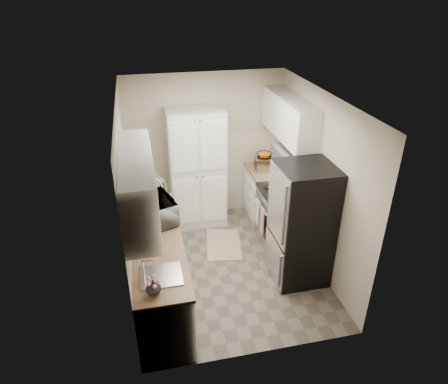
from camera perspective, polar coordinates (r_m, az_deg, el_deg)
The scene contains 16 objects.
ground at distance 6.01m, azimuth 0.37°, elevation -10.46°, with size 3.20×3.20×0.00m, color #665B4C.
room_shell at distance 5.14m, azimuth 0.25°, elevation 3.76°, with size 2.64×3.24×2.52m.
pantry_cabinet at distance 6.56m, azimuth -3.87°, elevation 3.28°, with size 0.90×0.55×2.00m, color silver.
base_cabinet_left at distance 5.31m, azimuth -9.23°, elevation -10.88°, with size 0.60×2.30×0.88m, color silver.
countertop_left at distance 5.03m, azimuth -9.63°, elevation -6.80°, with size 0.63×2.33×0.04m, color #846647.
base_cabinet_right at distance 6.96m, azimuth 6.16°, elevation -0.45°, with size 0.60×0.80×0.88m, color silver.
countertop_right at distance 6.75m, azimuth 6.36°, elevation 2.98°, with size 0.63×0.83×0.04m, color #846647.
electric_range at distance 6.29m, azimuth 8.29°, elevation -3.56°, with size 0.71×0.78×1.13m.
refrigerator at distance 5.46m, azimuth 11.07°, elevation -4.56°, with size 0.70×0.72×1.70m, color #B7B7BC.
microwave at distance 5.29m, azimuth -9.58°, elevation -2.53°, with size 0.60×0.40×0.33m, color silver.
wine_bottle at distance 5.63m, azimuth -11.42°, elevation -1.06°, with size 0.07×0.07×0.28m, color black.
flower_vase at distance 4.20m, azimuth -10.07°, elevation -13.26°, with size 0.16×0.16×0.16m, color white.
cutting_board at distance 5.84m, azimuth -8.87°, elevation 0.66°, with size 0.02×0.27×0.34m, color #49913B.
toaster_oven at distance 6.75m, azimuth 5.72°, elevation 4.18°, with size 0.29×0.36×0.21m, color #A7A8AC.
fruit_basket at distance 6.68m, azimuth 5.78°, elevation 5.42°, with size 0.26×0.26×0.11m, color #FF7100, non-canonical shape.
kitchen_mat at distance 6.43m, azimuth -0.05°, elevation -7.46°, with size 0.53×0.85×0.01m, color tan.
Camera 1 is at (-1.05, -4.58, 3.75)m, focal length 32.00 mm.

